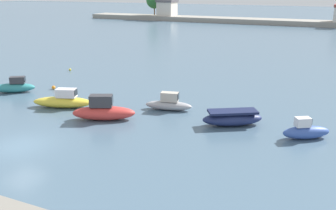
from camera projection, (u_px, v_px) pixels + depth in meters
name	position (u px, v px, depth m)	size (l,w,h in m)	color
ground_plane	(21.00, 146.00, 24.51)	(400.00, 400.00, 0.00)	#476075
moored_boat_0	(14.00, 87.00, 36.70)	(4.13, 3.29, 1.57)	teal
moored_boat_1	(63.00, 101.00, 32.16)	(5.40, 3.16, 1.66)	yellow
moored_boat_2	(103.00, 111.00, 29.13)	(5.11, 3.42, 2.00)	#C63833
moored_boat_3	(169.00, 104.00, 31.48)	(4.16, 1.99, 1.54)	#9E9EA3
moored_boat_4	(232.00, 118.00, 27.97)	(4.72, 3.67, 1.17)	navy
moored_boat_5	(306.00, 131.00, 25.53)	(3.41, 2.70, 1.53)	#3856A8
mooring_buoy_0	(70.00, 70.00, 46.22)	(0.29, 0.29, 0.29)	yellow
mooring_buoy_1	(54.00, 87.00, 37.88)	(0.38, 0.38, 0.38)	orange
distant_shoreline	(278.00, 17.00, 102.28)	(112.78, 7.71, 8.39)	gray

